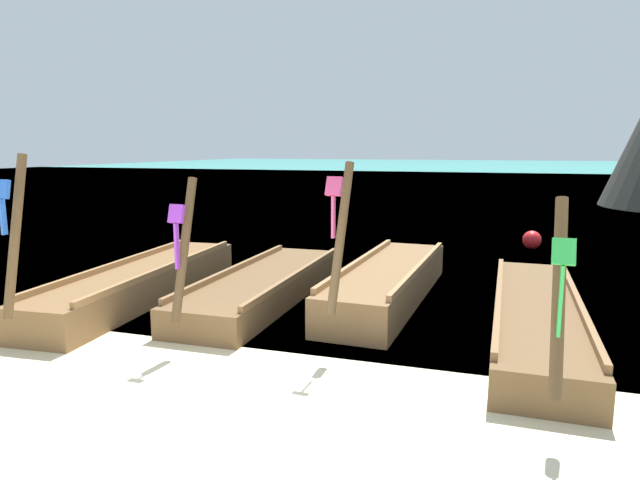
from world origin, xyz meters
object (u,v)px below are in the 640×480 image
longtail_boat_violet_ribbon (265,286)px  longtail_boat_pink_ribbon (388,282)px  longtail_boat_green_ribbon (536,316)px  longtail_boat_blue_ribbon (142,282)px  mooring_buoy_near (532,240)px

longtail_boat_violet_ribbon → longtail_boat_pink_ribbon: (2.15, 0.61, 0.08)m
longtail_boat_pink_ribbon → longtail_boat_green_ribbon: (2.45, -1.11, -0.07)m
longtail_boat_blue_ribbon → longtail_boat_pink_ribbon: bearing=16.1°
longtail_boat_violet_ribbon → longtail_boat_pink_ribbon: bearing=15.8°
longtail_boat_green_ribbon → longtail_boat_pink_ribbon: bearing=155.6°
mooring_buoy_near → longtail_boat_pink_ribbon: bearing=-113.5°
longtail_boat_pink_ribbon → mooring_buoy_near: (2.73, 6.27, -0.07)m
longtail_boat_green_ribbon → mooring_buoy_near: longtail_boat_green_ribbon is taller
longtail_boat_pink_ribbon → mooring_buoy_near: bearing=66.5°
mooring_buoy_near → longtail_boat_violet_ribbon: bearing=-125.4°
longtail_boat_blue_ribbon → longtail_boat_violet_ribbon: bearing=16.4°
mooring_buoy_near → longtail_boat_blue_ribbon: bearing=-133.2°
longtail_boat_violet_ribbon → longtail_boat_pink_ribbon: 2.24m
longtail_boat_blue_ribbon → longtail_boat_violet_ribbon: (2.17, 0.64, -0.05)m
longtail_boat_blue_ribbon → longtail_boat_green_ribbon: (6.77, 0.13, -0.04)m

